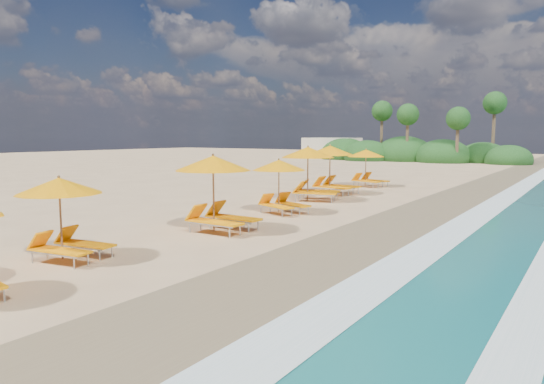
# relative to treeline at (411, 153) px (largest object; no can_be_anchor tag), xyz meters

# --- Properties ---
(ground) EXTENTS (160.00, 160.00, 0.00)m
(ground) POSITION_rel_treeline_xyz_m (9.94, -45.51, -1.00)
(ground) COLOR tan
(ground) RESTS_ON ground
(wet_sand) EXTENTS (4.00, 160.00, 0.01)m
(wet_sand) POSITION_rel_treeline_xyz_m (13.94, -45.51, -0.99)
(wet_sand) COLOR olive
(wet_sand) RESTS_ON ground
(surf_foam) EXTENTS (4.00, 160.00, 0.01)m
(surf_foam) POSITION_rel_treeline_xyz_m (16.64, -45.51, -0.97)
(surf_foam) COLOR white
(surf_foam) RESTS_ON ground
(station_2) EXTENTS (2.55, 2.43, 2.15)m
(station_2) POSITION_rel_treeline_xyz_m (8.15, -52.22, 0.21)
(station_2) COLOR olive
(station_2) RESTS_ON ground
(station_3) EXTENTS (2.75, 2.53, 2.56)m
(station_3) POSITION_rel_treeline_xyz_m (8.94, -47.19, 0.44)
(station_3) COLOR olive
(station_3) RESTS_ON ground
(station_4) EXTENTS (2.86, 2.80, 2.22)m
(station_4) POSITION_rel_treeline_xyz_m (8.62, -42.86, 0.25)
(station_4) COLOR olive
(station_4) RESTS_ON ground
(station_5) EXTENTS (3.36, 3.27, 2.66)m
(station_5) POSITION_rel_treeline_xyz_m (7.73, -38.74, 0.50)
(station_5) COLOR olive
(station_5) RESTS_ON ground
(station_6) EXTENTS (3.05, 2.86, 2.67)m
(station_6) POSITION_rel_treeline_xyz_m (7.39, -35.80, 0.50)
(station_6) COLOR olive
(station_6) RESTS_ON ground
(station_7) EXTENTS (2.94, 2.86, 2.34)m
(station_7) POSITION_rel_treeline_xyz_m (7.40, -31.07, 0.32)
(station_7) COLOR olive
(station_7) RESTS_ON ground
(treeline) EXTENTS (25.80, 8.80, 9.74)m
(treeline) POSITION_rel_treeline_xyz_m (0.00, 0.00, 0.00)
(treeline) COLOR #163D14
(treeline) RESTS_ON ground
(beach_building) EXTENTS (7.00, 5.00, 2.80)m
(beach_building) POSITION_rel_treeline_xyz_m (-12.06, 2.49, 0.40)
(beach_building) COLOR beige
(beach_building) RESTS_ON ground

